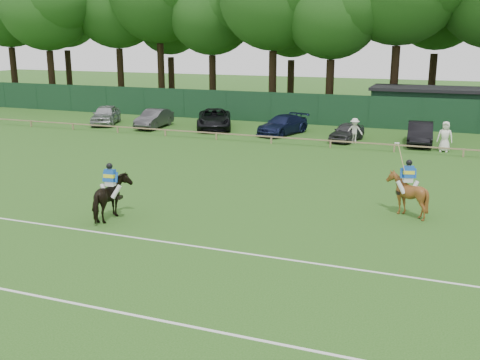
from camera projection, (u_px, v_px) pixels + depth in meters
The scene contains 18 objects.
ground at pixel (197, 236), 20.25m from camera, with size 160.00×160.00×0.00m, color #1E4C14.
horse_dark at pixel (111, 198), 21.82m from camera, with size 0.93×2.05×1.73m, color black.
horse_chestnut at pixel (407, 194), 22.34m from camera, with size 1.41×1.58×1.74m, color brown.
sedan_silver at pixel (106, 115), 45.50m from camera, with size 1.83×4.54×1.55m, color #9FA0A4.
sedan_grey at pixel (154, 119), 43.83m from camera, with size 1.51×4.34×1.43m, color #333235.
suv_black at pixel (214, 119), 43.26m from camera, with size 2.52×5.47×1.52m, color black.
sedan_navy at pixel (283, 125), 40.92m from camera, with size 1.93×4.75×1.38m, color #131A3E.
hatch_grey at pixel (347, 132), 38.33m from camera, with size 1.47×3.66×1.25m, color #323234.
estate_black at pixel (420, 133), 37.03m from camera, with size 1.57×4.51×1.49m, color black.
spectator_left at pixel (354, 131), 37.46m from camera, with size 1.09×0.63×1.68m, color silver.
spectator_right at pixel (445, 137), 34.66m from camera, with size 0.93×0.60×1.89m, color white.
rider_dark at pixel (110, 179), 21.62m from camera, with size 0.94×0.41×1.41m.
rider_chestnut at pixel (408, 176), 22.14m from camera, with size 0.98×0.53×2.05m.
pitch_lines at pixel (148, 272), 17.08m from camera, with size 60.00×5.10×0.01m.
pitch_rail at pixel (315, 140), 36.41m from camera, with size 62.10×0.10×0.50m.
perimeter_fence at pixel (343, 111), 44.35m from camera, with size 92.08×0.08×2.50m.
utility_shed at pixel (425, 106), 44.91m from camera, with size 8.40×4.40×3.04m.
tree_row at pixel (381, 115), 51.20m from camera, with size 96.00×12.00×21.00m, color #26561C, non-canonical shape.
Camera 1 is at (8.28, -17.29, 7.00)m, focal length 42.00 mm.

